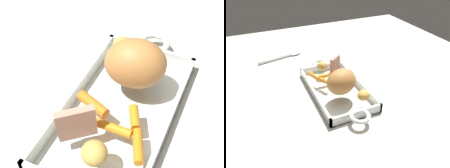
% 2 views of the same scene
% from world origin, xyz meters
% --- Properties ---
extents(ground_plane, '(1.68, 1.68, 0.00)m').
position_xyz_m(ground_plane, '(0.00, 0.00, 0.00)').
color(ground_plane, silver).
extents(roasting_dish, '(0.48, 0.20, 0.04)m').
position_xyz_m(roasting_dish, '(0.00, 0.00, 0.01)').
color(roasting_dish, silver).
rests_on(roasting_dish, ground_plane).
extents(pork_roast, '(0.12, 0.14, 0.10)m').
position_xyz_m(pork_roast, '(0.06, -0.01, 0.09)').
color(pork_roast, '#BB793D').
rests_on(pork_roast, roasting_dish).
extents(roast_slice_thin, '(0.05, 0.06, 0.07)m').
position_xyz_m(roast_slice_thin, '(-0.10, 0.04, 0.07)').
color(roast_slice_thin, tan).
rests_on(roast_slice_thin, roasting_dish).
extents(baby_carrot_northeast, '(0.05, 0.04, 0.02)m').
position_xyz_m(baby_carrot_northeast, '(-0.03, -0.04, 0.05)').
color(baby_carrot_northeast, orange).
rests_on(baby_carrot_northeast, roasting_dish).
extents(baby_carrot_center_left, '(0.02, 0.07, 0.02)m').
position_xyz_m(baby_carrot_center_left, '(-0.06, -0.02, 0.05)').
color(baby_carrot_center_left, orange).
rests_on(baby_carrot_center_left, roasting_dish).
extents(baby_carrot_long, '(0.04, 0.07, 0.02)m').
position_xyz_m(baby_carrot_long, '(-0.03, 0.04, 0.05)').
color(baby_carrot_long, orange).
rests_on(baby_carrot_long, roasting_dish).
extents(baby_carrot_center_right, '(0.07, 0.04, 0.02)m').
position_xyz_m(baby_carrot_center_right, '(-0.08, -0.07, 0.05)').
color(baby_carrot_center_right, orange).
rests_on(baby_carrot_center_right, roasting_dish).
extents(potato_corner, '(0.05, 0.06, 0.04)m').
position_xyz_m(potato_corner, '(0.13, 0.05, 0.06)').
color(potato_corner, gold).
rests_on(potato_corner, roasting_dish).
extents(potato_golden_large, '(0.06, 0.06, 0.04)m').
position_xyz_m(potato_golden_large, '(-0.13, -0.01, 0.06)').
color(potato_golden_large, gold).
rests_on(potato_golden_large, roasting_dish).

